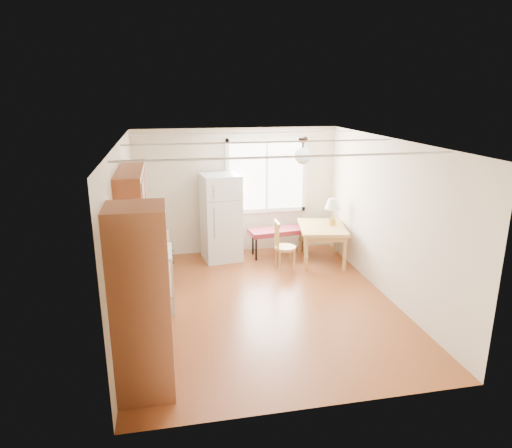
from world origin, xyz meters
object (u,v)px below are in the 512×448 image
object	(u,v)px
refrigerator	(221,217)
chair	(281,242)
bench	(280,232)
dining_table	(322,231)

from	to	relation	value
refrigerator	chair	distance (m)	1.30
bench	chair	bearing A→B (deg)	-110.71
refrigerator	dining_table	size ratio (longest dim) A/B	1.32
refrigerator	chair	size ratio (longest dim) A/B	1.86
refrigerator	dining_table	bearing A→B (deg)	-22.62
refrigerator	bench	xyz separation A→B (m)	(1.16, -0.07, -0.34)
refrigerator	dining_table	distance (m)	1.96
bench	refrigerator	bearing A→B (deg)	168.42
chair	bench	bearing A→B (deg)	77.28
bench	chair	size ratio (longest dim) A/B	1.42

